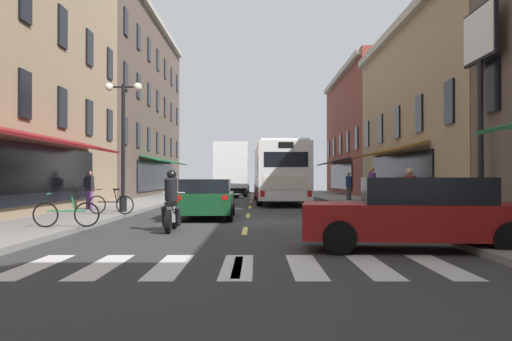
{
  "coord_description": "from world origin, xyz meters",
  "views": [
    {
      "loc": [
        0.3,
        -19.69,
        1.45
      ],
      "look_at": [
        0.33,
        10.58,
        1.8
      ],
      "focal_mm": 41.83,
      "sensor_mm": 36.0,
      "label": 1
    }
  ],
  "objects_px": {
    "pedestrian_rear": "(371,186)",
    "transit_bus": "(278,172)",
    "pedestrian_far": "(348,186)",
    "bicycle_near": "(66,213)",
    "pedestrian_mid": "(409,194)",
    "pedestrian_near": "(88,189)",
    "box_truck": "(230,170)",
    "street_lamp_twin": "(122,140)",
    "sedan_far": "(205,199)",
    "bicycle_mid": "(110,204)",
    "billboard_sign": "(479,61)",
    "motorcycle_rider": "(171,205)",
    "sedan_near": "(238,185)",
    "sedan_mid": "(418,213)"
  },
  "relations": [
    {
      "from": "bicycle_mid",
      "to": "pedestrian_mid",
      "type": "xyz_separation_m",
      "value": [
        9.8,
        -3.38,
        0.45
      ]
    },
    {
      "from": "sedan_far",
      "to": "motorcycle_rider",
      "type": "height_order",
      "value": "motorcycle_rider"
    },
    {
      "from": "pedestrian_rear",
      "to": "pedestrian_near",
      "type": "bearing_deg",
      "value": -93.24
    },
    {
      "from": "sedan_near",
      "to": "pedestrian_far",
      "type": "bearing_deg",
      "value": -72.41
    },
    {
      "from": "transit_bus",
      "to": "sedan_far",
      "type": "bearing_deg",
      "value": -103.45
    },
    {
      "from": "box_truck",
      "to": "pedestrian_far",
      "type": "distance_m",
      "value": 12.78
    },
    {
      "from": "transit_bus",
      "to": "pedestrian_far",
      "type": "relative_size",
      "value": 7.49
    },
    {
      "from": "transit_bus",
      "to": "street_lamp_twin",
      "type": "relative_size",
      "value": 2.45
    },
    {
      "from": "billboard_sign",
      "to": "bicycle_mid",
      "type": "relative_size",
      "value": 3.8
    },
    {
      "from": "bicycle_near",
      "to": "pedestrian_far",
      "type": "distance_m",
      "value": 21.69
    },
    {
      "from": "pedestrian_rear",
      "to": "transit_bus",
      "type": "bearing_deg",
      "value": -162.17
    },
    {
      "from": "sedan_far",
      "to": "bicycle_mid",
      "type": "relative_size",
      "value": 2.63
    },
    {
      "from": "transit_bus",
      "to": "billboard_sign",
      "type": "bearing_deg",
      "value": -70.94
    },
    {
      "from": "sedan_near",
      "to": "sedan_far",
      "type": "xyz_separation_m",
      "value": [
        -0.09,
        -36.09,
        -0.01
      ]
    },
    {
      "from": "bicycle_near",
      "to": "transit_bus",
      "type": "bearing_deg",
      "value": 70.75
    },
    {
      "from": "transit_bus",
      "to": "sedan_mid",
      "type": "relative_size",
      "value": 2.61
    },
    {
      "from": "motorcycle_rider",
      "to": "pedestrian_mid",
      "type": "bearing_deg",
      "value": 14.94
    },
    {
      "from": "transit_bus",
      "to": "sedan_near",
      "type": "xyz_separation_m",
      "value": [
        -2.95,
        23.35,
        -1.02
      ]
    },
    {
      "from": "sedan_near",
      "to": "pedestrian_far",
      "type": "height_order",
      "value": "pedestrian_far"
    },
    {
      "from": "bicycle_mid",
      "to": "billboard_sign",
      "type": "bearing_deg",
      "value": -15.91
    },
    {
      "from": "pedestrian_near",
      "to": "street_lamp_twin",
      "type": "distance_m",
      "value": 3.23
    },
    {
      "from": "motorcycle_rider",
      "to": "pedestrian_near",
      "type": "height_order",
      "value": "pedestrian_near"
    },
    {
      "from": "transit_bus",
      "to": "box_truck",
      "type": "relative_size",
      "value": 1.46
    },
    {
      "from": "motorcycle_rider",
      "to": "pedestrian_rear",
      "type": "bearing_deg",
      "value": 57.12
    },
    {
      "from": "bicycle_near",
      "to": "pedestrian_near",
      "type": "distance_m",
      "value": 9.18
    },
    {
      "from": "transit_bus",
      "to": "sedan_mid",
      "type": "distance_m",
      "value": 21.94
    },
    {
      "from": "pedestrian_mid",
      "to": "pedestrian_far",
      "type": "distance_m",
      "value": 16.83
    },
    {
      "from": "pedestrian_near",
      "to": "pedestrian_mid",
      "type": "xyz_separation_m",
      "value": [
        11.53,
        -6.75,
        -0.02
      ]
    },
    {
      "from": "sedan_mid",
      "to": "pedestrian_rear",
      "type": "distance_m",
      "value": 16.32
    },
    {
      "from": "billboard_sign",
      "to": "pedestrian_rear",
      "type": "height_order",
      "value": "billboard_sign"
    },
    {
      "from": "sedan_mid",
      "to": "street_lamp_twin",
      "type": "height_order",
      "value": "street_lamp_twin"
    },
    {
      "from": "street_lamp_twin",
      "to": "box_truck",
      "type": "bearing_deg",
      "value": 81.96
    },
    {
      "from": "pedestrian_rear",
      "to": "motorcycle_rider",
      "type": "bearing_deg",
      "value": -51.35
    },
    {
      "from": "box_truck",
      "to": "pedestrian_rear",
      "type": "relative_size",
      "value": 4.63
    },
    {
      "from": "pedestrian_mid",
      "to": "transit_bus",
      "type": "bearing_deg",
      "value": 154.35
    },
    {
      "from": "billboard_sign",
      "to": "sedan_mid",
      "type": "height_order",
      "value": "billboard_sign"
    },
    {
      "from": "sedan_near",
      "to": "pedestrian_far",
      "type": "relative_size",
      "value": 2.79
    },
    {
      "from": "bicycle_near",
      "to": "pedestrian_mid",
      "type": "distance_m",
      "value": 9.88
    },
    {
      "from": "pedestrian_near",
      "to": "pedestrian_mid",
      "type": "height_order",
      "value": "pedestrian_mid"
    },
    {
      "from": "billboard_sign",
      "to": "motorcycle_rider",
      "type": "relative_size",
      "value": 3.11
    },
    {
      "from": "box_truck",
      "to": "pedestrian_far",
      "type": "bearing_deg",
      "value": -54.73
    },
    {
      "from": "billboard_sign",
      "to": "bicycle_mid",
      "type": "height_order",
      "value": "billboard_sign"
    },
    {
      "from": "bicycle_near",
      "to": "pedestrian_near",
      "type": "bearing_deg",
      "value": 102.08
    },
    {
      "from": "billboard_sign",
      "to": "transit_bus",
      "type": "distance_m",
      "value": 17.02
    },
    {
      "from": "billboard_sign",
      "to": "motorcycle_rider",
      "type": "bearing_deg",
      "value": -168.56
    },
    {
      "from": "sedan_mid",
      "to": "motorcycle_rider",
      "type": "height_order",
      "value": "motorcycle_rider"
    },
    {
      "from": "motorcycle_rider",
      "to": "bicycle_near",
      "type": "relative_size",
      "value": 1.22
    },
    {
      "from": "box_truck",
      "to": "motorcycle_rider",
      "type": "bearing_deg",
      "value": -90.67
    },
    {
      "from": "billboard_sign",
      "to": "transit_bus",
      "type": "relative_size",
      "value": 0.53
    },
    {
      "from": "motorcycle_rider",
      "to": "pedestrian_far",
      "type": "xyz_separation_m",
      "value": [
        7.69,
        18.66,
        0.26
      ]
    }
  ]
}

